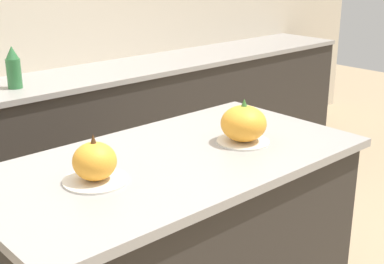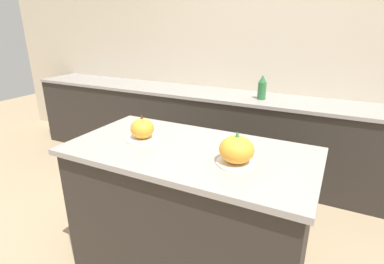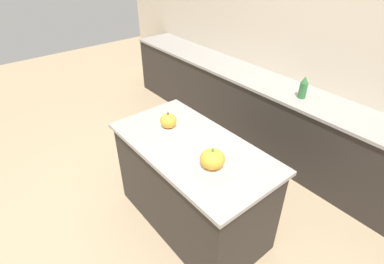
% 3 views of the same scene
% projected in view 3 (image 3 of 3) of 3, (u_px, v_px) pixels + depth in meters
% --- Properties ---
extents(ground_plane, '(12.00, 12.00, 0.00)m').
position_uv_depth(ground_plane, '(192.00, 219.00, 3.05)').
color(ground_plane, tan).
extents(wall_back, '(8.00, 0.06, 2.50)m').
position_uv_depth(wall_back, '(323.00, 59.00, 3.35)').
color(wall_back, beige).
rests_on(wall_back, ground_plane).
extents(kitchen_island, '(1.53, 0.80, 0.93)m').
position_uv_depth(kitchen_island, '(192.00, 185.00, 2.79)').
color(kitchen_island, '#2D2823').
rests_on(kitchen_island, ground_plane).
extents(back_counter, '(6.00, 0.60, 0.91)m').
position_uv_depth(back_counter, '(292.00, 128.00, 3.62)').
color(back_counter, '#2D2823').
rests_on(back_counter, ground_plane).
extents(pumpkin_cake_left, '(0.23, 0.23, 0.17)m').
position_uv_depth(pumpkin_cake_left, '(168.00, 121.00, 2.72)').
color(pumpkin_cake_left, silver).
rests_on(pumpkin_cake_left, kitchen_island).
extents(pumpkin_cake_right, '(0.22, 0.22, 0.19)m').
position_uv_depth(pumpkin_cake_right, '(212.00, 159.00, 2.25)').
color(pumpkin_cake_right, silver).
rests_on(pumpkin_cake_right, kitchen_island).
extents(bottle_tall, '(0.09, 0.09, 0.25)m').
position_uv_depth(bottle_tall, '(303.00, 88.00, 3.24)').
color(bottle_tall, '#2D6B38').
rests_on(bottle_tall, back_counter).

